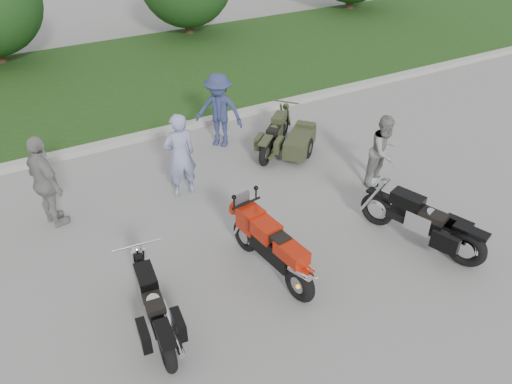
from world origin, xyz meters
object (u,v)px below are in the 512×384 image
cruiser_right (426,224)px  person_denim (219,111)px  cruiser_sidecar (289,140)px  person_stripe (180,156)px  sportbike_red (273,247)px  person_grey (384,151)px  person_back (46,182)px  cruiser_left (155,309)px

cruiser_right → person_denim: 5.67m
cruiser_sidecar → person_stripe: 3.01m
sportbike_red → cruiser_sidecar: sportbike_red is taller
person_grey → person_back: 6.97m
sportbike_red → person_back: size_ratio=1.13×
cruiser_right → person_grey: person_grey is taller
person_back → person_denim: bearing=-91.3°
cruiser_sidecar → person_back: bearing=-130.8°
cruiser_left → sportbike_red: bearing=11.2°
person_back → person_grey: bearing=-125.3°
person_stripe → person_back: bearing=-6.5°
person_stripe → person_denim: 2.30m
cruiser_left → cruiser_right: 5.11m
cruiser_left → cruiser_sidecar: (4.69, 3.70, -0.06)m
cruiser_left → person_grey: bearing=20.9°
sportbike_red → person_denim: bearing=67.7°
person_stripe → person_back: size_ratio=0.98×
cruiser_left → person_grey: size_ratio=1.39×
person_back → person_stripe: bearing=-114.1°
person_back → cruiser_right: bearing=-143.0°
cruiser_sidecar → person_back: (-5.57, -0.13, 0.59)m
sportbike_red → cruiser_right: size_ratio=0.91×
sportbike_red → person_stripe: size_ratio=1.16×
sportbike_red → person_back: person_back is taller
cruiser_right → person_denim: size_ratio=1.29×
cruiser_right → cruiser_left: bearing=154.9°
person_grey → person_stripe: bearing=146.7°
cruiser_right → person_back: bearing=126.0°
person_stripe → person_grey: size_ratio=1.16×
cruiser_right → person_back: person_back is taller
cruiser_sidecar → person_stripe: size_ratio=1.00×
person_stripe → person_denim: person_stripe is taller
cruiser_left → person_stripe: size_ratio=1.20×
sportbike_red → cruiser_left: (-2.20, -0.23, -0.17)m
person_denim → cruiser_sidecar: bearing=2.1°
person_grey → person_denim: size_ratio=0.87×
sportbike_red → person_grey: (3.61, 1.40, 0.20)m
sportbike_red → cruiser_sidecar: bearing=46.4°
cruiser_right → cruiser_sidecar: cruiser_right is taller
cruiser_sidecar → person_grey: person_grey is taller
cruiser_right → person_stripe: (-3.34, 3.79, 0.45)m
cruiser_left → person_back: (-0.88, 3.57, 0.53)m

